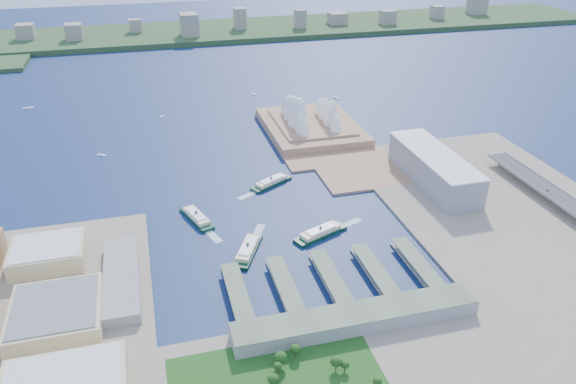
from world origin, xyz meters
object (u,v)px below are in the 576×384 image
object	(u,v)px
ferry_d	(320,231)
ferry_a	(196,216)
toaster_building	(434,168)
ferry_c	(248,248)
ferry_b	(271,181)
opera_house	(312,111)
car_c	(548,190)

from	to	relation	value
ferry_d	ferry_a	bearing A→B (deg)	38.89
toaster_building	ferry_d	distance (m)	182.94
toaster_building	ferry_c	size ratio (longest dim) A/B	2.62
ferry_b	ferry_c	size ratio (longest dim) A/B	0.94
toaster_building	ferry_c	world-z (taller)	toaster_building
opera_house	ferry_c	world-z (taller)	opera_house
ferry_a	car_c	size ratio (longest dim) A/B	13.64
ferry_a	car_c	bearing A→B (deg)	-27.83
opera_house	ferry_b	bearing A→B (deg)	-122.32
ferry_c	ferry_b	bearing A→B (deg)	-85.89
ferry_c	opera_house	bearing A→B (deg)	-91.38
opera_house	car_c	xyz separation A→B (m)	(191.00, -275.17, -16.54)
car_c	ferry_b	bearing A→B (deg)	-23.02
ferry_a	ferry_b	distance (m)	113.27
ferry_a	ferry_d	world-z (taller)	ferry_d
opera_house	ferry_b	distance (m)	182.90
opera_house	toaster_building	size ratio (longest dim) A/B	1.16
opera_house	car_c	bearing A→B (deg)	-55.23
opera_house	ferry_b	xyz separation A→B (m)	(-96.72, -152.91, -26.75)
opera_house	ferry_d	distance (m)	288.21
ferry_a	ferry_b	bearing A→B (deg)	13.30
opera_house	ferry_a	bearing A→B (deg)	-132.20
car_c	ferry_a	bearing A→B (deg)	-9.23
toaster_building	car_c	bearing A→B (deg)	-36.66
opera_house	ferry_d	bearing A→B (deg)	-105.21
ferry_b	ferry_d	distance (m)	125.87
ferry_a	ferry_c	size ratio (longest dim) A/B	0.96
car_c	ferry_d	bearing A→B (deg)	0.38
ferry_b	ferry_d	bearing A→B (deg)	-20.45
ferry_c	ferry_d	distance (m)	77.94
ferry_b	ferry_c	bearing A→B (deg)	-52.62
toaster_building	ferry_c	distance (m)	258.41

